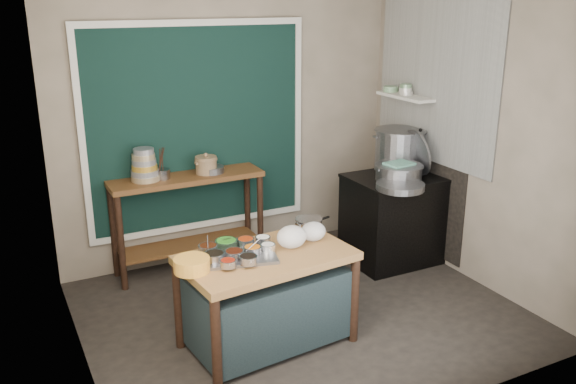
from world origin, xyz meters
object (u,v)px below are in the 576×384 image
ceramic_crock (206,166)px  steamer (399,172)px  yellow_basin (192,265)px  stock_pot (399,149)px  back_counter (189,223)px  utensil_cup (162,174)px  stove_block (394,220)px  saucepan (309,226)px  condiment_tray (239,256)px  prep_table (267,300)px

ceramic_crock → steamer: bearing=-26.7°
yellow_basin → stock_pot: bearing=23.0°
stock_pot → back_counter: bearing=165.8°
utensil_cup → steamer: bearing=-22.4°
stove_block → back_counter: bearing=159.0°
steamer → saucepan: bearing=-157.9°
yellow_basin → stock_pot: stock_pot is taller
condiment_tray → steamer: (1.95, 0.70, 0.19)m
stock_pot → steamer: bearing=-126.5°
ceramic_crock → steamer: ceramic_crock is taller
prep_table → back_counter: bearing=87.8°
prep_table → utensil_cup: bearing=95.7°
stock_pot → ceramic_crock: bearing=164.7°
prep_table → yellow_basin: bearing=177.4°
back_counter → condiment_tray: size_ratio=2.74×
stove_block → saucepan: size_ratio=4.03×
ceramic_crock → steamer: (1.64, -0.83, -0.07)m
prep_table → saucepan: bearing=20.0°
yellow_basin → ceramic_crock: (0.69, 1.60, 0.22)m
stove_block → condiment_tray: bearing=-158.1°
prep_table → steamer: bearing=17.5°
condiment_tray → yellow_basin: (-0.38, -0.07, 0.04)m
back_counter → stove_block: back_counter is taller
prep_table → yellow_basin: (-0.58, -0.03, 0.42)m
condiment_tray → steamer: size_ratio=1.12×
prep_table → saucepan: size_ratio=5.60×
stove_block → ceramic_crock: (-1.70, 0.72, 0.60)m
back_counter → utensil_cup: size_ratio=9.69×
stove_block → condiment_tray: 2.20m
stove_block → condiment_tray: size_ratio=1.70×
yellow_basin → saucepan: saucepan is taller
saucepan → steamer: bearing=3.9°
condiment_tray → ceramic_crock: ceramic_crock is taller
stove_block → ceramic_crock: 1.94m
condiment_tray → yellow_basin: yellow_basin is taller
prep_table → stove_block: bearing=19.6°
stove_block → utensil_cup: size_ratio=6.01×
condiment_tray → ceramic_crock: bearing=78.6°
back_counter → condiment_tray: (-0.11, -1.54, 0.29)m
prep_table → steamer: steamer is taller
stock_pot → saucepan: bearing=-151.1°
saucepan → ceramic_crock: (-0.38, 1.34, 0.21)m
utensil_cup → steamer: (2.06, -0.85, -0.04)m
back_counter → ceramic_crock: ceramic_crock is taller
back_counter → ceramic_crock: (0.20, -0.01, 0.55)m
back_counter → stove_block: bearing=-21.0°
prep_table → stock_pot: (1.98, 1.06, 0.71)m
ceramic_crock → stock_pot: (1.87, -0.51, 0.06)m
stove_block → stock_pot: 0.71m
stock_pot → steamer: stock_pot is taller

